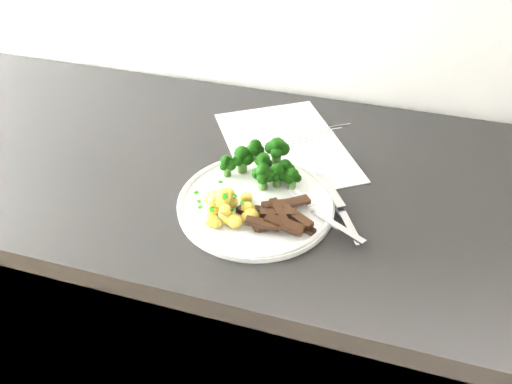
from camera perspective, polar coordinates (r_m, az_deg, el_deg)
name	(u,v)px	position (r m, az deg, el deg)	size (l,w,h in m)	color
counter	(258,326)	(1.26, 0.20, -15.15)	(2.51, 0.63, 0.94)	black
recipe_paper	(285,146)	(1.00, 3.41, 5.37)	(0.36, 0.38, 0.00)	silver
plate	(256,202)	(0.85, 0.00, -1.17)	(0.27, 0.27, 0.02)	white
broccoli	(266,162)	(0.88, 1.12, 3.51)	(0.15, 0.11, 0.06)	#3E6F27
potatoes	(226,205)	(0.81, -3.50, -1.56)	(0.11, 0.09, 0.04)	#EDDB52
beef_strips	(279,218)	(0.80, 2.62, -2.98)	(0.14, 0.10, 0.03)	black
fork	(327,218)	(0.81, 8.16, -2.96)	(0.15, 0.11, 0.02)	#B8B8BD
knife	(343,216)	(0.83, 10.05, -2.69)	(0.10, 0.17, 0.02)	#B8B8BD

